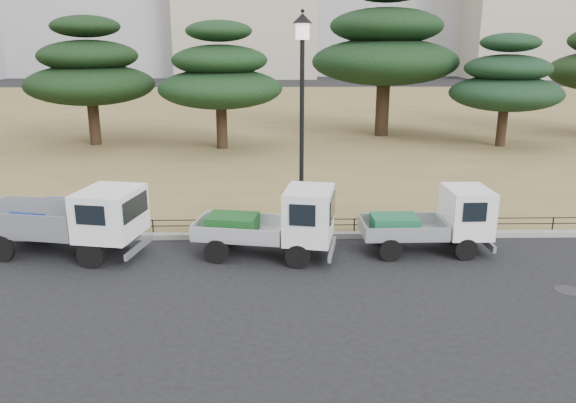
{
  "coord_description": "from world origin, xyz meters",
  "views": [
    {
      "loc": [
        -0.31,
        -13.13,
        5.61
      ],
      "look_at": [
        0.0,
        2.0,
        1.3
      ],
      "focal_mm": 35.0,
      "sensor_mm": 36.0,
      "label": 1
    }
  ],
  "objects_px": {
    "truck_large": "(71,218)",
    "tarp_pile": "(46,218)",
    "truck_kei_rear": "(435,221)",
    "street_lamp": "(302,88)",
    "truck_kei_front": "(276,223)"
  },
  "relations": [
    {
      "from": "truck_large",
      "to": "tarp_pile",
      "type": "relative_size",
      "value": 2.8
    },
    {
      "from": "truck_kei_rear",
      "to": "tarp_pile",
      "type": "height_order",
      "value": "truck_kei_rear"
    },
    {
      "from": "truck_kei_rear",
      "to": "street_lamp",
      "type": "xyz_separation_m",
      "value": [
        -3.61,
        1.48,
        3.46
      ]
    },
    {
      "from": "street_lamp",
      "to": "tarp_pile",
      "type": "distance_m",
      "value": 8.51
    },
    {
      "from": "truck_kei_front",
      "to": "street_lamp",
      "type": "bearing_deg",
      "value": 77.4
    },
    {
      "from": "truck_kei_rear",
      "to": "street_lamp",
      "type": "bearing_deg",
      "value": 156.85
    },
    {
      "from": "truck_kei_rear",
      "to": "tarp_pile",
      "type": "bearing_deg",
      "value": 171.26
    },
    {
      "from": "truck_large",
      "to": "truck_kei_front",
      "type": "xyz_separation_m",
      "value": [
        5.51,
        -0.25,
        -0.09
      ]
    },
    {
      "from": "truck_large",
      "to": "street_lamp",
      "type": "distance_m",
      "value": 7.26
    },
    {
      "from": "street_lamp",
      "to": "truck_kei_rear",
      "type": "bearing_deg",
      "value": -22.27
    },
    {
      "from": "truck_large",
      "to": "truck_kei_front",
      "type": "bearing_deg",
      "value": 8.54
    },
    {
      "from": "truck_large",
      "to": "truck_kei_front",
      "type": "relative_size",
      "value": 1.18
    },
    {
      "from": "truck_kei_rear",
      "to": "street_lamp",
      "type": "distance_m",
      "value": 5.21
    },
    {
      "from": "tarp_pile",
      "to": "street_lamp",
      "type": "bearing_deg",
      "value": -0.54
    },
    {
      "from": "truck_kei_front",
      "to": "truck_kei_rear",
      "type": "height_order",
      "value": "truck_kei_front"
    }
  ]
}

